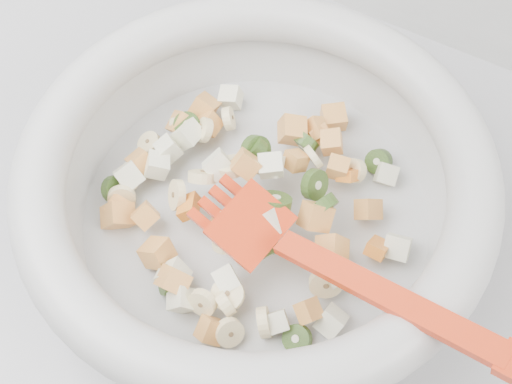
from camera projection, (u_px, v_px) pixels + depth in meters
The scene contains 2 objects.
counter at pixel (256, 353), 0.98m from camera, with size 2.00×0.60×0.90m, color #959499.
mixing_bowl at pixel (256, 185), 0.54m from camera, with size 0.44×0.40×0.13m.
Camera 1 is at (0.16, 1.18, 1.41)m, focal length 45.00 mm.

